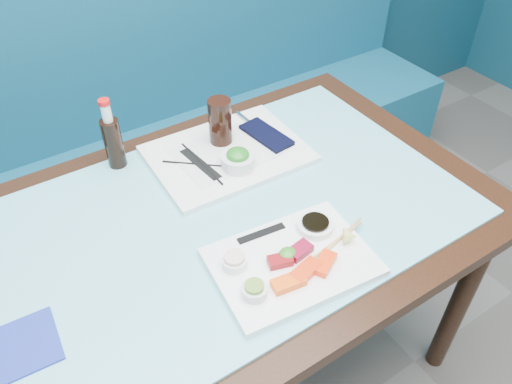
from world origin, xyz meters
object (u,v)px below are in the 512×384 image
dining_table (227,238)px  blue_napkin (22,346)px  cola_glass (220,122)px  seaweed_bowl (238,161)px  sashimi_plate (292,262)px  cola_bottle_body (114,143)px  serving_tray (228,154)px  booth_bench (127,161)px

dining_table → blue_napkin: size_ratio=10.17×
blue_napkin → cola_glass: bearing=28.9°
dining_table → seaweed_bowl: seaweed_bowl is taller
sashimi_plate → cola_bottle_body: bearing=114.9°
sashimi_plate → cola_bottle_body: size_ratio=2.45×
serving_tray → cola_bottle_body: 0.32m
cola_bottle_body → blue_napkin: (-0.38, -0.45, -0.07)m
dining_table → blue_napkin: blue_napkin is taller
booth_bench → cola_bottle_body: (-0.15, -0.50, 0.46)m
cola_glass → cola_bottle_body: 0.30m
blue_napkin → serving_tray: bearing=25.5°
sashimi_plate → seaweed_bowl: bearing=84.0°
cola_bottle_body → blue_napkin: size_ratio=1.07×
cola_glass → serving_tray: bearing=-100.3°
blue_napkin → booth_bench: bearing=60.7°
dining_table → cola_bottle_body: cola_bottle_body is taller
cola_glass → sashimi_plate: bearing=-100.9°
cola_bottle_body → cola_glass: bearing=-15.8°
dining_table → seaweed_bowl: 0.22m
booth_bench → sashimi_plate: size_ratio=8.30×
booth_bench → seaweed_bowl: size_ratio=31.78×
cola_glass → booth_bench: bearing=103.5°
seaweed_bowl → cola_bottle_body: size_ratio=0.64×
dining_table → serving_tray: bearing=58.0°
booth_bench → dining_table: bearing=-90.0°
sashimi_plate → booth_bench: bearing=98.1°
sashimi_plate → cola_glass: 0.50m
cola_bottle_body → blue_napkin: bearing=-129.8°
booth_bench → cola_glass: booth_bench is taller
serving_tray → sashimi_plate: bearing=-99.4°
serving_tray → seaweed_bowl: seaweed_bowl is taller
serving_tray → blue_napkin: bearing=-152.9°
seaweed_bowl → cola_glass: size_ratio=0.68×
cola_bottle_body → seaweed_bowl: bearing=-38.0°
booth_bench → blue_napkin: size_ratio=21.79×
cola_glass → cola_bottle_body: cola_glass is taller
blue_napkin → cola_bottle_body: bearing=50.2°
booth_bench → seaweed_bowl: bearing=-80.5°
sashimi_plate → blue_napkin: sashimi_plate is taller
seaweed_bowl → serving_tray: bearing=82.4°
serving_tray → cola_bottle_body: cola_bottle_body is taller
cola_bottle_body → serving_tray: bearing=-26.0°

